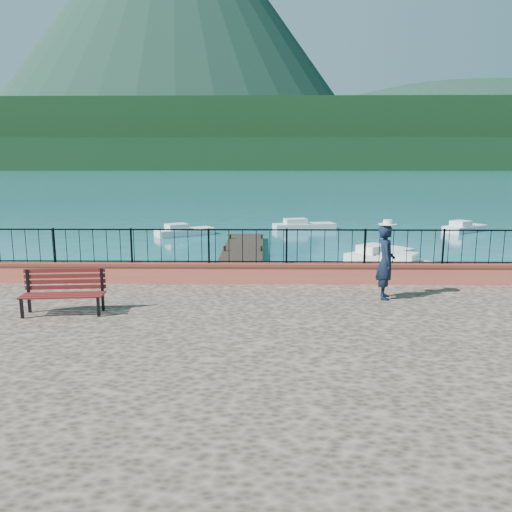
{
  "coord_description": "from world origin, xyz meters",
  "views": [
    {
      "loc": [
        -0.94,
        -10.18,
        4.59
      ],
      "look_at": [
        -1.14,
        2.0,
        2.3
      ],
      "focal_mm": 35.0,
      "sensor_mm": 36.0,
      "label": 1
    }
  ],
  "objects_px": {
    "person": "(386,262)",
    "boat_0": "(206,274)",
    "park_bench": "(64,301)",
    "boat_1": "(413,263)",
    "boat_3": "(185,229)",
    "boat_2": "(380,251)",
    "boat_5": "(465,226)",
    "boat_4": "(304,224)"
  },
  "relations": [
    {
      "from": "boat_1",
      "to": "park_bench",
      "type": "bearing_deg",
      "value": -103.83
    },
    {
      "from": "boat_1",
      "to": "person",
      "type": "bearing_deg",
      "value": -77.52
    },
    {
      "from": "person",
      "to": "boat_1",
      "type": "bearing_deg",
      "value": -13.02
    },
    {
      "from": "boat_0",
      "to": "boat_4",
      "type": "distance_m",
      "value": 16.75
    },
    {
      "from": "boat_4",
      "to": "person",
      "type": "bearing_deg",
      "value": -102.88
    },
    {
      "from": "boat_2",
      "to": "boat_0",
      "type": "bearing_deg",
      "value": 173.71
    },
    {
      "from": "park_bench",
      "to": "boat_4",
      "type": "bearing_deg",
      "value": 67.32
    },
    {
      "from": "park_bench",
      "to": "boat_5",
      "type": "xyz_separation_m",
      "value": [
        18.04,
        22.68,
        -1.1
      ]
    },
    {
      "from": "boat_2",
      "to": "boat_4",
      "type": "distance_m",
      "value": 11.22
    },
    {
      "from": "boat_1",
      "to": "boat_3",
      "type": "distance_m",
      "value": 15.58
    },
    {
      "from": "park_bench",
      "to": "boat_3",
      "type": "distance_m",
      "value": 20.72
    },
    {
      "from": "boat_1",
      "to": "boat_5",
      "type": "height_order",
      "value": "same"
    },
    {
      "from": "boat_3",
      "to": "boat_2",
      "type": "bearing_deg",
      "value": -69.03
    },
    {
      "from": "person",
      "to": "boat_3",
      "type": "height_order",
      "value": "person"
    },
    {
      "from": "person",
      "to": "boat_2",
      "type": "xyz_separation_m",
      "value": [
        2.51,
        11.3,
        -1.74
      ]
    },
    {
      "from": "boat_2",
      "to": "boat_3",
      "type": "bearing_deg",
      "value": 103.54
    },
    {
      "from": "park_bench",
      "to": "person",
      "type": "distance_m",
      "value": 7.74
    },
    {
      "from": "boat_2",
      "to": "boat_5",
      "type": "height_order",
      "value": "same"
    },
    {
      "from": "person",
      "to": "boat_0",
      "type": "height_order",
      "value": "person"
    },
    {
      "from": "boat_3",
      "to": "park_bench",
      "type": "bearing_deg",
      "value": -120.82
    },
    {
      "from": "boat_0",
      "to": "boat_5",
      "type": "height_order",
      "value": "same"
    },
    {
      "from": "boat_0",
      "to": "boat_2",
      "type": "distance_m",
      "value": 9.3
    },
    {
      "from": "boat_2",
      "to": "boat_3",
      "type": "distance_m",
      "value": 13.26
    },
    {
      "from": "park_bench",
      "to": "boat_1",
      "type": "distance_m",
      "value": 14.85
    },
    {
      "from": "boat_1",
      "to": "boat_2",
      "type": "xyz_separation_m",
      "value": [
        -0.77,
        2.69,
        0.0
      ]
    },
    {
      "from": "boat_1",
      "to": "boat_3",
      "type": "bearing_deg",
      "value": 170.4
    },
    {
      "from": "person",
      "to": "boat_0",
      "type": "xyz_separation_m",
      "value": [
        -5.25,
        6.18,
        -1.74
      ]
    },
    {
      "from": "park_bench",
      "to": "boat_0",
      "type": "relative_size",
      "value": 0.5
    },
    {
      "from": "boat_2",
      "to": "boat_5",
      "type": "relative_size",
      "value": 1.16
    },
    {
      "from": "person",
      "to": "boat_5",
      "type": "height_order",
      "value": "person"
    },
    {
      "from": "park_bench",
      "to": "person",
      "type": "xyz_separation_m",
      "value": [
        7.58,
        1.45,
        0.64
      ]
    },
    {
      "from": "person",
      "to": "boat_0",
      "type": "bearing_deg",
      "value": 48.2
    },
    {
      "from": "park_bench",
      "to": "boat_2",
      "type": "distance_m",
      "value": 16.3
    },
    {
      "from": "boat_0",
      "to": "boat_3",
      "type": "relative_size",
      "value": 1.01
    },
    {
      "from": "boat_3",
      "to": "boat_5",
      "type": "relative_size",
      "value": 1.13
    },
    {
      "from": "park_bench",
      "to": "boat_1",
      "type": "relative_size",
      "value": 0.48
    },
    {
      "from": "person",
      "to": "boat_0",
      "type": "distance_m",
      "value": 8.29
    },
    {
      "from": "person",
      "to": "boat_3",
      "type": "xyz_separation_m",
      "value": [
        -8.11,
        19.23,
        -1.74
      ]
    },
    {
      "from": "boat_0",
      "to": "park_bench",
      "type": "bearing_deg",
      "value": -108.3
    },
    {
      "from": "park_bench",
      "to": "boat_5",
      "type": "height_order",
      "value": "park_bench"
    },
    {
      "from": "boat_0",
      "to": "boat_3",
      "type": "xyz_separation_m",
      "value": [
        -2.86,
        13.05,
        0.0
      ]
    },
    {
      "from": "boat_1",
      "to": "boat_2",
      "type": "height_order",
      "value": "same"
    }
  ]
}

